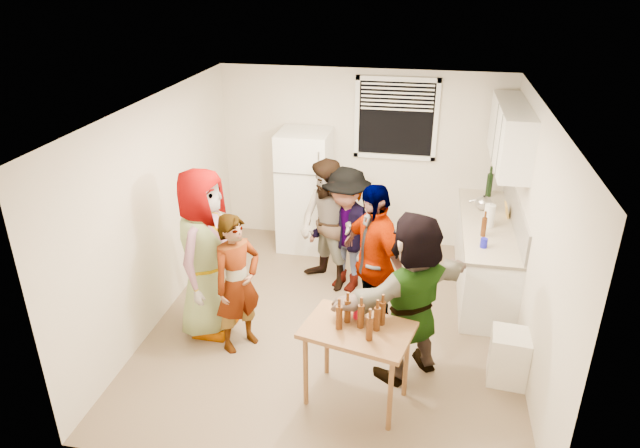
% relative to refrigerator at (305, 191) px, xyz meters
% --- Properties ---
extents(room, '(4.00, 4.50, 2.50)m').
position_rel_refrigerator_xyz_m(room, '(0.75, -1.88, -0.85)').
color(room, beige).
rests_on(room, ground).
extents(window, '(1.12, 0.10, 1.06)m').
position_rel_refrigerator_xyz_m(window, '(1.20, 0.33, 1.00)').
color(window, white).
rests_on(window, room).
extents(refrigerator, '(0.70, 0.70, 1.70)m').
position_rel_refrigerator_xyz_m(refrigerator, '(0.00, 0.00, 0.00)').
color(refrigerator, white).
rests_on(refrigerator, ground).
extents(counter_lower, '(0.60, 2.20, 0.86)m').
position_rel_refrigerator_xyz_m(counter_lower, '(2.45, -0.73, -0.42)').
color(counter_lower, white).
rests_on(counter_lower, ground).
extents(countertop, '(0.64, 2.22, 0.04)m').
position_rel_refrigerator_xyz_m(countertop, '(2.45, -0.73, 0.03)').
color(countertop, beige).
rests_on(countertop, counter_lower).
extents(backsplash, '(0.03, 2.20, 0.36)m').
position_rel_refrigerator_xyz_m(backsplash, '(2.74, -0.73, 0.23)').
color(backsplash, beige).
rests_on(backsplash, countertop).
extents(upper_cabinets, '(0.34, 1.60, 0.70)m').
position_rel_refrigerator_xyz_m(upper_cabinets, '(2.58, -0.53, 1.10)').
color(upper_cabinets, white).
rests_on(upper_cabinets, room).
extents(kettle, '(0.29, 0.26, 0.21)m').
position_rel_refrigerator_xyz_m(kettle, '(2.40, -0.34, 0.05)').
color(kettle, silver).
rests_on(kettle, countertop).
extents(paper_towel, '(0.13, 0.13, 0.27)m').
position_rel_refrigerator_xyz_m(paper_towel, '(2.43, -0.85, 0.05)').
color(paper_towel, white).
rests_on(paper_towel, countertop).
extents(wine_bottle, '(0.08, 0.08, 0.31)m').
position_rel_refrigerator_xyz_m(wine_bottle, '(2.50, 0.14, 0.05)').
color(wine_bottle, black).
rests_on(wine_bottle, countertop).
extents(beer_bottle_counter, '(0.06, 0.06, 0.23)m').
position_rel_refrigerator_xyz_m(beer_bottle_counter, '(2.35, -1.14, 0.05)').
color(beer_bottle_counter, '#47230C').
rests_on(beer_bottle_counter, countertop).
extents(blue_cup, '(0.08, 0.08, 0.11)m').
position_rel_refrigerator_xyz_m(blue_cup, '(2.34, -1.43, 0.05)').
color(blue_cup, '#1414B3').
rests_on(blue_cup, countertop).
extents(picture_frame, '(0.02, 0.19, 0.16)m').
position_rel_refrigerator_xyz_m(picture_frame, '(2.67, -0.50, 0.13)').
color(picture_frame, gold).
rests_on(picture_frame, countertop).
extents(trash_bin, '(0.40, 0.40, 0.54)m').
position_rel_refrigerator_xyz_m(trash_bin, '(2.58, -2.52, -0.60)').
color(trash_bin, white).
rests_on(trash_bin, ground).
extents(serving_table, '(1.08, 0.84, 0.81)m').
position_rel_refrigerator_xyz_m(serving_table, '(1.15, -3.08, -0.85)').
color(serving_table, brown).
rests_on(serving_table, ground).
extents(beer_bottle_table, '(0.06, 0.06, 0.23)m').
position_rel_refrigerator_xyz_m(beer_bottle_table, '(1.05, -3.00, -0.04)').
color(beer_bottle_table, '#47230C').
rests_on(beer_bottle_table, serving_table).
extents(red_cup, '(0.09, 0.09, 0.12)m').
position_rel_refrigerator_xyz_m(red_cup, '(1.14, -2.91, -0.04)').
color(red_cup, red).
rests_on(red_cup, serving_table).
extents(guest_grey, '(1.96, 1.06, 0.61)m').
position_rel_refrigerator_xyz_m(guest_grey, '(-0.60, -2.24, -0.85)').
color(guest_grey, '#9C9C9C').
rests_on(guest_grey, ground).
extents(guest_stripe, '(1.56, 1.35, 0.37)m').
position_rel_refrigerator_xyz_m(guest_stripe, '(-0.17, -2.47, -0.85)').
color(guest_stripe, '#141933').
rests_on(guest_stripe, ground).
extents(guest_back_left, '(1.67, 1.80, 0.63)m').
position_rel_refrigerator_xyz_m(guest_back_left, '(0.52, -1.05, -0.85)').
color(guest_back_left, brown).
rests_on(guest_back_left, ground).
extents(guest_back_right, '(1.62, 1.89, 0.59)m').
position_rel_refrigerator_xyz_m(guest_back_right, '(0.75, -1.08, -0.85)').
color(guest_back_right, '#39393E').
rests_on(guest_back_right, ground).
extents(guest_black, '(2.01, 1.94, 0.43)m').
position_rel_refrigerator_xyz_m(guest_black, '(1.17, -1.97, -0.85)').
color(guest_black, black).
rests_on(guest_black, ground).
extents(guest_orange, '(2.37, 2.38, 0.52)m').
position_rel_refrigerator_xyz_m(guest_orange, '(1.61, -2.58, -0.85)').
color(guest_orange, '#BA6A3E').
rests_on(guest_orange, ground).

